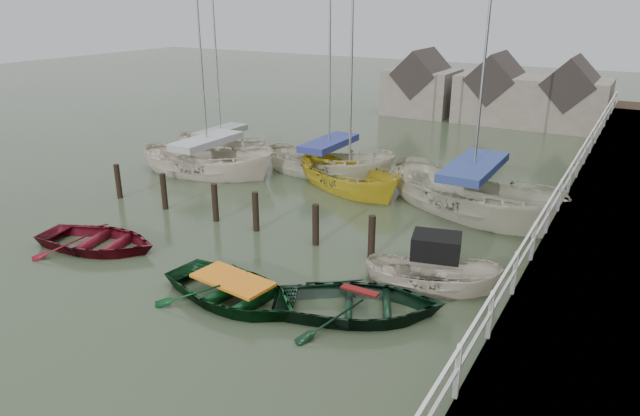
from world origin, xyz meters
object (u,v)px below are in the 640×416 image
Objects in this scene: rowboat_dkgreen at (359,315)px; sailboat_a at (209,172)px; sailboat_e at (222,155)px; rowboat_red at (99,249)px; sailboat_c at (349,188)px; motorboat at (431,284)px; sailboat_b at (329,173)px; rowboat_green at (234,301)px; sailboat_d at (470,210)px.

sailboat_a is (-11.54, 7.64, 0.06)m from rowboat_dkgreen.
sailboat_e is at bearing 25.48° from rowboat_dkgreen.
rowboat_red is 10.39m from sailboat_c.
sailboat_b is (-7.81, 8.03, -0.06)m from motorboat.
rowboat_green is 12.05m from sailboat_a.
rowboat_green is (5.88, -0.48, 0.00)m from rowboat_red.
rowboat_red is 11.17m from sailboat_b.
sailboat_e is at bearing 6.72° from rowboat_red.
rowboat_red is at bearing 91.66° from motorboat.
motorboat reaches higher than rowboat_red.
rowboat_dkgreen is at bearing 140.61° from motorboat.
rowboat_red is 13.25m from sailboat_d.
sailboat_b is at bearing -86.01° from sailboat_e.
sailboat_d is (0.26, 8.81, 0.06)m from rowboat_dkgreen.
sailboat_d is at bearing -93.00° from sailboat_e.
rowboat_dkgreen reaches higher than rowboat_green.
sailboat_c is at bearing 28.07° from motorboat.
sailboat_a is at bearing 114.57° from sailboat_b.
rowboat_green is at bearing -146.35° from sailboat_c.
rowboat_dkgreen is 0.36× the size of sailboat_a.
rowboat_dkgreen is at bearing -127.31° from sailboat_c.
sailboat_b is 2.23m from sailboat_c.
sailboat_c is at bearing -36.15° from rowboat_red.
sailboat_a is (-8.33, 8.70, 0.06)m from rowboat_green.
motorboat is at bearing -86.92° from rowboat_red.
sailboat_c is (-6.05, 6.65, -0.10)m from motorboat.
sailboat_c is (6.58, 1.32, -0.05)m from sailboat_a.
sailboat_d is at bearing -7.00° from motorboat.
rowboat_red is 0.31× the size of sailboat_d.
rowboat_green is 10.18m from sailboat_c.
motorboat is (1.08, 2.31, 0.12)m from rowboat_dkgreen.
sailboat_a is at bearing 118.10° from sailboat_d.
rowboat_dkgreen is (3.20, 1.06, 0.00)m from rowboat_green.
rowboat_green is 10.47m from sailboat_d.
sailboat_e is at bearing 86.07° from sailboat_b.
sailboat_d is (11.80, 1.18, -0.00)m from sailboat_a.
rowboat_green is 0.38× the size of sailboat_c.
rowboat_dkgreen is 12.33m from sailboat_b.
motorboat is at bearing -114.02° from sailboat_c.
sailboat_b is at bearing 75.68° from sailboat_c.
motorboat is 0.30× the size of sailboat_d.
sailboat_a is at bearing 3.84° from rowboat_red.
sailboat_d is 1.29× the size of sailboat_e.
sailboat_d is at bearing -94.32° from sailboat_a.
sailboat_a is at bearing 52.91° from motorboat.
sailboat_d reaches higher than sailboat_e.
sailboat_a is 1.15× the size of sailboat_b.
sailboat_b is at bearing 100.11° from sailboat_d.
sailboat_a is 11.86m from sailboat_d.
sailboat_e reaches higher than rowboat_green.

